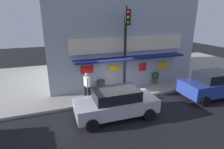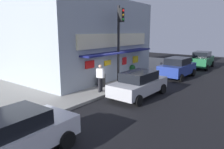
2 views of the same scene
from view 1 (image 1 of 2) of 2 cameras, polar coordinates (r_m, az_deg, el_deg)
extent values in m
plane|color=black|center=(11.71, 3.18, -8.36)|extent=(49.67, 49.67, 0.00)
cube|color=gray|center=(16.28, -4.12, -0.39)|extent=(33.11, 10.51, 0.17)
cube|color=#9EA8B2|center=(16.47, -0.39, 11.37)|extent=(11.17, 7.82, 6.28)
cube|color=beige|center=(12.82, 5.75, 9.44)|extent=(8.49, 0.16, 0.99)
cube|color=navy|center=(12.67, 6.31, 5.21)|extent=(8.04, 0.90, 0.12)
cube|color=red|center=(12.16, -7.80, 1.56)|extent=(0.85, 0.08, 0.51)
cube|color=yellow|center=(12.72, 0.71, 1.92)|extent=(0.73, 0.08, 0.37)
cube|color=red|center=(13.69, 9.62, 2.35)|extent=(0.53, 0.08, 0.59)
cube|color=yellow|center=(14.64, 15.62, 2.76)|extent=(0.80, 0.08, 0.59)
cylinder|color=black|center=(12.07, 4.12, 7.33)|extent=(0.18, 0.18, 5.61)
cube|color=black|center=(11.64, 4.89, 17.49)|extent=(0.32, 0.28, 0.95)
sphere|color=red|center=(11.50, 5.26, 18.97)|extent=(0.18, 0.18, 0.18)
sphere|color=brown|center=(11.50, 5.22, 17.47)|extent=(0.18, 0.18, 0.18)
sphere|color=#0F4C19|center=(11.51, 5.17, 15.98)|extent=(0.18, 0.18, 0.18)
cylinder|color=#B2B2B7|center=(16.65, 27.31, -0.56)|extent=(0.25, 0.25, 0.62)
sphere|color=#B2B2B7|center=(16.55, 27.49, 0.68)|extent=(0.21, 0.21, 0.21)
cylinder|color=#B2B2B7|center=(16.51, 26.89, -0.53)|extent=(0.12, 0.10, 0.10)
cylinder|color=#B2B2B7|center=(16.77, 27.75, -0.39)|extent=(0.12, 0.10, 0.10)
cylinder|color=#2D2D2D|center=(12.45, -3.44, -3.70)|extent=(0.54, 0.54, 0.87)
cylinder|color=black|center=(11.37, -8.32, -5.87)|extent=(0.19, 0.19, 0.93)
cylinder|color=black|center=(11.47, -7.11, -5.59)|extent=(0.19, 0.19, 0.93)
cube|color=silver|center=(11.14, -7.87, -2.15)|extent=(0.34, 0.48, 0.59)
sphere|color=tan|center=(11.00, -7.97, -0.02)|extent=(0.22, 0.22, 0.22)
cylinder|color=silver|center=(10.94, -7.31, -2.66)|extent=(0.12, 0.12, 0.53)
cylinder|color=silver|center=(11.35, -8.40, -1.94)|extent=(0.12, 0.12, 0.53)
cylinder|color=brown|center=(14.54, 13.36, -1.86)|extent=(0.40, 0.40, 0.43)
sphere|color=#195623|center=(14.40, 13.49, -0.17)|extent=(0.55, 0.55, 0.55)
cylinder|color=#59595B|center=(13.71, -8.18, -2.92)|extent=(0.36, 0.36, 0.37)
sphere|color=#195623|center=(13.55, -8.26, -1.15)|extent=(0.62, 0.62, 0.62)
cube|color=#B7B7BC|center=(9.74, 1.30, -9.63)|extent=(4.34, 1.88, 0.71)
cube|color=black|center=(9.46, 1.33, -6.23)|extent=(2.36, 1.55, 0.55)
cylinder|color=black|center=(11.17, 7.04, -8.03)|extent=(0.64, 0.23, 0.64)
cylinder|color=black|center=(9.79, 11.65, -12.25)|extent=(0.64, 0.23, 0.64)
cylinder|color=black|center=(10.33, -8.47, -10.37)|extent=(0.64, 0.23, 0.64)
cylinder|color=black|center=(8.82, -6.22, -15.62)|extent=(0.64, 0.23, 0.64)
cube|color=navy|center=(13.74, 29.08, -3.28)|extent=(4.29, 2.03, 0.85)
cube|color=black|center=(13.53, 29.53, -0.47)|extent=(2.33, 1.66, 0.57)
cylinder|color=black|center=(15.52, 30.10, -2.86)|extent=(0.65, 0.24, 0.64)
cylinder|color=black|center=(13.52, 21.63, -4.49)|extent=(0.65, 0.24, 0.64)
cylinder|color=black|center=(12.27, 27.19, -7.53)|extent=(0.65, 0.24, 0.64)
camera|label=2|loc=(8.11, -94.58, -10.27)|focal=33.83mm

